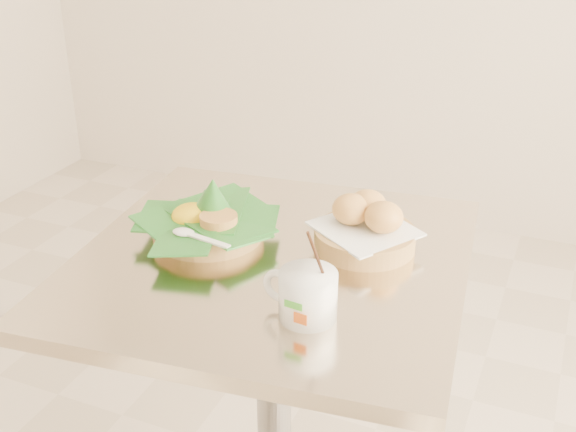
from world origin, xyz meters
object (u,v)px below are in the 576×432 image
at_px(cafe_table, 273,354).
at_px(coffee_mug, 306,294).
at_px(rice_basket, 207,219).
at_px(bread_basket, 366,227).

height_order(cafe_table, coffee_mug, coffee_mug).
relative_size(cafe_table, rice_basket, 2.89).
distance_m(rice_basket, bread_basket, 0.30).
height_order(bread_basket, coffee_mug, coffee_mug).
bearing_deg(coffee_mug, cafe_table, 129.21).
bearing_deg(cafe_table, rice_basket, 170.75).
xyz_separation_m(rice_basket, bread_basket, (0.29, 0.08, 0.00)).
height_order(cafe_table, bread_basket, bread_basket).
relative_size(bread_basket, coffee_mug, 1.39).
height_order(rice_basket, coffee_mug, coffee_mug).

